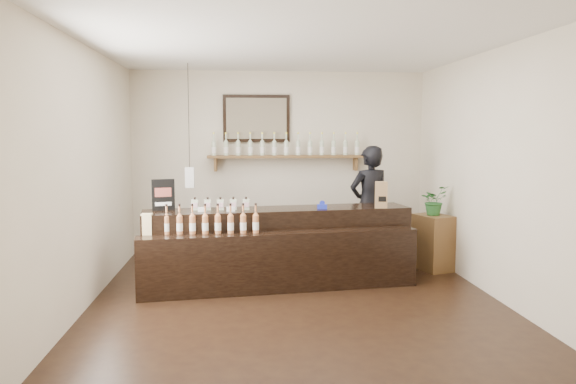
# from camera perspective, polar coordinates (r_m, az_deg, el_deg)

# --- Properties ---
(ground) EXTENTS (5.00, 5.00, 0.00)m
(ground) POSITION_cam_1_polar(r_m,az_deg,el_deg) (6.49, 0.70, -10.61)
(ground) COLOR black
(ground) RESTS_ON ground
(room_shell) EXTENTS (5.00, 5.00, 5.00)m
(room_shell) POSITION_cam_1_polar(r_m,az_deg,el_deg) (6.23, 0.72, 4.59)
(room_shell) COLOR beige
(room_shell) RESTS_ON ground
(back_wall_decor) EXTENTS (2.66, 0.96, 1.69)m
(back_wall_decor) POSITION_cam_1_polar(r_m,az_deg,el_deg) (8.58, -1.81, 5.31)
(back_wall_decor) COLOR brown
(back_wall_decor) RESTS_ON ground
(counter) EXTENTS (3.35, 1.29, 1.08)m
(counter) POSITION_cam_1_polar(r_m,az_deg,el_deg) (6.93, -1.00, -5.83)
(counter) COLOR black
(counter) RESTS_ON ground
(promo_sign) EXTENTS (0.27, 0.09, 0.38)m
(promo_sign) POSITION_cam_1_polar(r_m,az_deg,el_deg) (6.93, -12.55, -0.29)
(promo_sign) COLOR black
(promo_sign) RESTS_ON counter
(paper_bag) EXTENTS (0.17, 0.14, 0.33)m
(paper_bag) POSITION_cam_1_polar(r_m,az_deg,el_deg) (7.11, 9.45, -0.28)
(paper_bag) COLOR olive
(paper_bag) RESTS_ON counter
(tape_dispenser) EXTENTS (0.13, 0.07, 0.10)m
(tape_dispenser) POSITION_cam_1_polar(r_m,az_deg,el_deg) (6.95, 3.49, -1.39)
(tape_dispenser) COLOR #1724A6
(tape_dispenser) RESTS_ON counter
(side_cabinet) EXTENTS (0.52, 0.61, 0.75)m
(side_cabinet) POSITION_cam_1_polar(r_m,az_deg,el_deg) (7.91, 14.51, -4.98)
(side_cabinet) COLOR brown
(side_cabinet) RESTS_ON ground
(potted_plant) EXTENTS (0.46, 0.44, 0.40)m
(potted_plant) POSITION_cam_1_polar(r_m,az_deg,el_deg) (7.82, 14.62, -0.84)
(potted_plant) COLOR #28652B
(potted_plant) RESTS_ON side_cabinet
(shopkeeper) EXTENTS (0.80, 0.65, 1.90)m
(shopkeeper) POSITION_cam_1_polar(r_m,az_deg,el_deg) (8.01, 8.27, -0.55)
(shopkeeper) COLOR black
(shopkeeper) RESTS_ON ground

